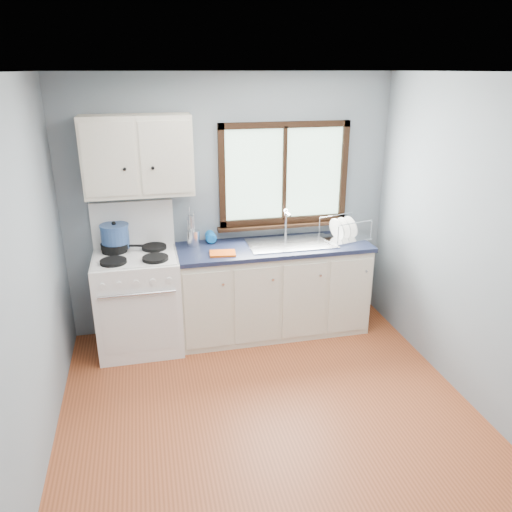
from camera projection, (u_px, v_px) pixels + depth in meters
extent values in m
cube|color=#9B4A26|center=(276.00, 431.00, 3.71)|extent=(3.20, 3.60, 0.02)
cube|color=white|center=(283.00, 70.00, 2.82)|extent=(3.20, 3.60, 0.02)
cube|color=gray|center=(231.00, 206.00, 4.92)|extent=(3.20, 0.02, 2.50)
cube|color=gray|center=(427.00, 487.00, 1.61)|extent=(3.20, 0.02, 2.50)
cube|color=gray|center=(15.00, 299.00, 2.93)|extent=(0.02, 3.60, 2.50)
cube|color=gray|center=(494.00, 256.00, 3.60)|extent=(0.02, 3.60, 2.50)
cube|color=white|center=(139.00, 302.00, 4.68)|extent=(0.76, 0.65, 0.92)
cube|color=white|center=(133.00, 224.00, 4.72)|extent=(0.76, 0.05, 0.44)
cube|color=silver|center=(135.00, 256.00, 4.52)|extent=(0.72, 0.59, 0.01)
cylinder|color=black|center=(113.00, 262.00, 4.34)|extent=(0.23, 0.23, 0.03)
cylinder|color=black|center=(155.00, 258.00, 4.41)|extent=(0.23, 0.23, 0.03)
cylinder|color=black|center=(115.00, 250.00, 4.61)|extent=(0.23, 0.23, 0.03)
cylinder|color=black|center=(154.00, 247.00, 4.69)|extent=(0.23, 0.23, 0.03)
cylinder|color=silver|center=(137.00, 294.00, 4.28)|extent=(0.66, 0.02, 0.02)
cube|color=silver|center=(140.00, 324.00, 4.41)|extent=(0.66, 0.01, 0.55)
cube|color=beige|center=(273.00, 290.00, 4.98)|extent=(1.85, 0.60, 0.88)
cube|color=black|center=(272.00, 325.00, 5.14)|extent=(1.85, 0.54, 0.08)
cube|color=black|center=(273.00, 247.00, 4.82)|extent=(1.89, 0.64, 0.04)
cube|color=silver|center=(291.00, 244.00, 4.85)|extent=(0.84, 0.46, 0.01)
cube|color=silver|center=(271.00, 252.00, 4.84)|extent=(0.36, 0.40, 0.14)
cube|color=silver|center=(310.00, 249.00, 4.92)|extent=(0.36, 0.40, 0.14)
cylinder|color=silver|center=(286.00, 224.00, 4.99)|extent=(0.02, 0.02, 0.28)
cylinder|color=silver|center=(288.00, 213.00, 4.88)|extent=(0.02, 0.16, 0.02)
sphere|color=silver|center=(286.00, 211.00, 4.94)|extent=(0.04, 0.04, 0.04)
cube|color=#9EC6A8|center=(284.00, 174.00, 4.90)|extent=(1.22, 0.01, 0.92)
cube|color=black|center=(285.00, 125.00, 4.72)|extent=(1.30, 0.05, 0.06)
cube|color=black|center=(283.00, 220.00, 5.05)|extent=(1.30, 0.05, 0.06)
cube|color=black|center=(222.00, 177.00, 4.76)|extent=(0.06, 0.05, 1.00)
cube|color=black|center=(344.00, 171.00, 5.02)|extent=(0.06, 0.05, 1.00)
cube|color=black|center=(284.00, 174.00, 4.89)|extent=(0.03, 0.05, 0.92)
cube|color=black|center=(284.00, 226.00, 5.04)|extent=(1.36, 0.10, 0.03)
cube|color=beige|center=(138.00, 156.00, 4.38)|extent=(0.95, 0.32, 0.70)
cube|color=beige|center=(109.00, 160.00, 4.18)|extent=(0.44, 0.01, 0.62)
cube|color=beige|center=(166.00, 158.00, 4.28)|extent=(0.44, 0.01, 0.62)
sphere|color=black|center=(125.00, 169.00, 4.22)|extent=(0.03, 0.03, 0.03)
sphere|color=black|center=(153.00, 168.00, 4.27)|extent=(0.03, 0.03, 0.03)
cylinder|color=black|center=(115.00, 246.00, 4.60)|extent=(0.31, 0.31, 0.05)
cube|color=black|center=(135.00, 246.00, 4.60)|extent=(0.15, 0.06, 0.02)
cylinder|color=#2D4A81|center=(115.00, 237.00, 4.58)|extent=(0.32, 0.32, 0.21)
cylinder|color=#2D4A81|center=(114.00, 225.00, 4.54)|extent=(0.33, 0.33, 0.01)
sphere|color=black|center=(114.00, 223.00, 4.54)|extent=(0.05, 0.05, 0.04)
cylinder|color=silver|center=(193.00, 238.00, 4.77)|extent=(0.15, 0.15, 0.15)
cylinder|color=silver|center=(194.00, 222.00, 4.74)|extent=(0.01, 0.01, 0.22)
cylinder|color=silver|center=(190.00, 220.00, 4.72)|extent=(0.01, 0.01, 0.26)
cylinder|color=silver|center=(193.00, 224.00, 4.71)|extent=(0.01, 0.01, 0.20)
cylinder|color=silver|center=(191.00, 230.00, 4.78)|extent=(0.07, 0.07, 0.30)
imported|color=blue|center=(211.00, 231.00, 4.79)|extent=(0.11, 0.11, 0.28)
cube|color=#DB5410|center=(223.00, 253.00, 4.58)|extent=(0.25, 0.19, 0.02)
cube|color=silver|center=(344.00, 238.00, 5.00)|extent=(0.50, 0.43, 0.02)
cylinder|color=silver|center=(338.00, 236.00, 4.75)|extent=(0.01, 0.01, 0.20)
cylinder|color=silver|center=(371.00, 230.00, 4.94)|extent=(0.01, 0.01, 0.20)
cylinder|color=silver|center=(319.00, 228.00, 5.00)|extent=(0.01, 0.01, 0.20)
cylinder|color=silver|center=(351.00, 222.00, 5.19)|extent=(0.01, 0.01, 0.20)
cylinder|color=silver|center=(356.00, 223.00, 4.81)|extent=(0.40, 0.12, 0.01)
cylinder|color=silver|center=(336.00, 215.00, 5.06)|extent=(0.40, 0.12, 0.01)
cylinder|color=white|center=(337.00, 229.00, 4.92)|extent=(0.12, 0.23, 0.22)
cylinder|color=white|center=(343.00, 228.00, 4.96)|extent=(0.12, 0.23, 0.22)
cylinder|color=white|center=(350.00, 227.00, 4.99)|extent=(0.12, 0.23, 0.22)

